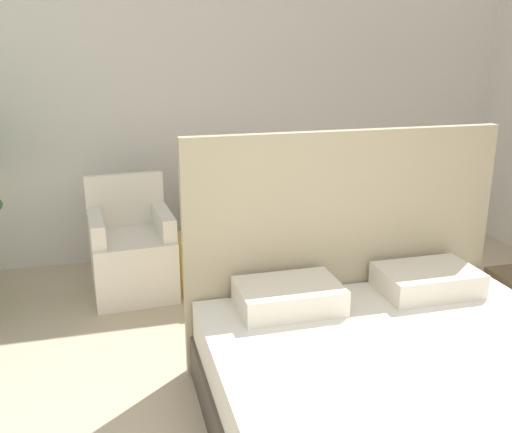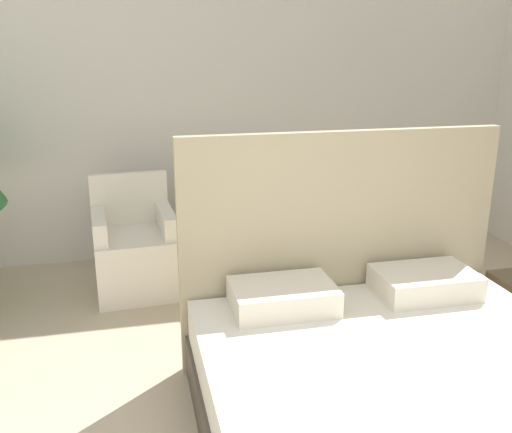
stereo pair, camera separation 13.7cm
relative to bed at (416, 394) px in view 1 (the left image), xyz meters
The scene contains 5 objects.
wall_back 3.17m from the bed, 100.10° to the left, with size 10.00×0.06×2.90m.
bed is the anchor object (origin of this frame).
armchair_near_window_left 2.45m from the bed, 118.81° to the left, with size 0.64×0.66×0.88m.
armchair_near_window_right 2.16m from the bed, 97.68° to the left, with size 0.67×0.69×0.88m.
side_table 2.20m from the bed, 109.40° to the left, with size 0.35×0.35×0.44m.
Camera 1 is at (-0.80, -0.75, 1.86)m, focal length 40.00 mm.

